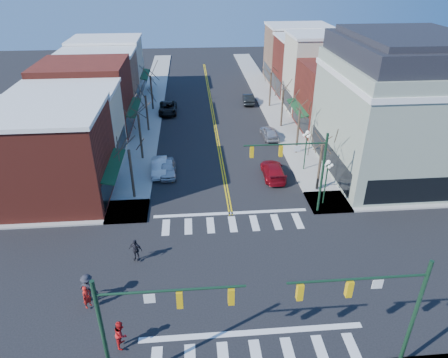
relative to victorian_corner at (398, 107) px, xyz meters
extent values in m
plane|color=black|center=(-16.50, -14.50, -6.66)|extent=(160.00, 160.00, 0.00)
cube|color=#9E9B93|center=(-25.25, 5.50, -6.58)|extent=(3.50, 70.00, 0.15)
cube|color=#9E9B93|center=(-7.75, 5.50, -6.58)|extent=(3.50, 70.00, 0.15)
cube|color=maroon|center=(-32.00, -2.75, -2.66)|extent=(10.00, 8.50, 8.00)
cube|color=#BDB69C|center=(-32.00, 5.00, -2.91)|extent=(10.00, 7.00, 7.50)
cube|color=maroon|center=(-32.00, 13.00, -2.41)|extent=(10.00, 9.00, 8.50)
cube|color=#9B7055|center=(-32.00, 21.25, -2.76)|extent=(10.00, 7.50, 7.80)
cube|color=#BDB69C|center=(-32.00, 29.00, -2.56)|extent=(10.00, 8.00, 8.20)
cube|color=maroon|center=(-1.00, 11.25, -2.66)|extent=(10.00, 8.50, 8.00)
cube|color=#BDB69C|center=(-1.00, 19.00, -1.66)|extent=(10.00, 7.00, 10.00)
cube|color=maroon|center=(-1.00, 26.50, -2.41)|extent=(10.00, 8.00, 8.50)
cube|color=#9B7055|center=(-1.00, 34.50, -2.16)|extent=(10.00, 8.00, 9.00)
cube|color=gray|center=(0.00, 0.00, -1.16)|extent=(12.00, 14.00, 11.00)
cube|color=white|center=(0.00, 0.00, 2.94)|extent=(12.25, 14.25, 0.50)
cube|color=black|center=(0.00, 0.00, 5.24)|extent=(11.40, 13.40, 1.80)
cube|color=black|center=(0.00, 0.00, 6.34)|extent=(9.80, 11.80, 0.60)
cylinder|color=#14331E|center=(-23.90, -21.90, -3.06)|extent=(0.20, 0.20, 7.20)
cylinder|color=#14331E|center=(-20.65, -21.90, -0.26)|extent=(6.50, 0.12, 0.12)
cube|color=gold|center=(-20.33, -21.90, -0.81)|extent=(0.28, 0.28, 0.90)
cube|color=gold|center=(-18.05, -21.90, -0.81)|extent=(0.28, 0.28, 0.90)
cylinder|color=#14331E|center=(-9.10, -21.90, -3.06)|extent=(0.20, 0.20, 7.20)
cylinder|color=#14331E|center=(-12.35, -21.90, -0.26)|extent=(6.50, 0.12, 0.12)
cube|color=gold|center=(-12.68, -21.90, -0.81)|extent=(0.28, 0.28, 0.90)
cube|color=gold|center=(-14.95, -21.90, -0.81)|extent=(0.28, 0.28, 0.90)
cylinder|color=#14331E|center=(-9.10, -7.10, -3.06)|extent=(0.20, 0.20, 7.20)
cylinder|color=#14331E|center=(-12.35, -7.10, -0.26)|extent=(6.50, 0.12, 0.12)
cube|color=gold|center=(-12.68, -7.10, -0.81)|extent=(0.28, 0.28, 0.90)
cube|color=gold|center=(-14.95, -7.10, -0.81)|extent=(0.28, 0.28, 0.90)
cylinder|color=#14331E|center=(-8.30, -6.00, -4.66)|extent=(0.12, 0.12, 4.00)
sphere|color=white|center=(-8.30, -6.00, -2.51)|extent=(0.36, 0.36, 0.36)
cylinder|color=#14331E|center=(-8.30, 0.50, -4.66)|extent=(0.12, 0.12, 4.00)
sphere|color=white|center=(-8.30, 0.50, -2.51)|extent=(0.36, 0.36, 0.36)
cylinder|color=#382B21|center=(-24.90, -3.50, -4.28)|extent=(0.24, 0.24, 4.76)
cylinder|color=#382B21|center=(-24.90, 4.50, -4.14)|extent=(0.24, 0.24, 5.04)
cylinder|color=#382B21|center=(-24.90, 12.50, -4.38)|extent=(0.24, 0.24, 4.55)
cylinder|color=#382B21|center=(-24.90, 20.50, -4.21)|extent=(0.24, 0.24, 4.90)
cylinder|color=#382B21|center=(-8.10, -3.50, -4.35)|extent=(0.24, 0.24, 4.62)
cylinder|color=#382B21|center=(-8.10, 4.50, -4.07)|extent=(0.24, 0.24, 5.18)
cylinder|color=#382B21|center=(-8.10, 12.50, -4.24)|extent=(0.24, 0.24, 4.83)
cylinder|color=#382B21|center=(-8.10, 20.50, -4.17)|extent=(0.24, 0.24, 4.97)
imported|color=silver|center=(-22.06, 0.74, -5.97)|extent=(1.79, 4.08, 1.37)
imported|color=silver|center=(-22.90, 1.12, -5.97)|extent=(1.57, 4.19, 1.37)
imported|color=black|center=(-22.73, 19.00, -5.94)|extent=(2.43, 5.21, 1.44)
imported|color=maroon|center=(-11.70, -0.66, -5.95)|extent=(2.11, 4.95, 1.42)
imported|color=#B9B8BE|center=(-10.28, 9.01, -5.95)|extent=(1.90, 4.24, 1.41)
imported|color=black|center=(-10.98, 22.24, -5.94)|extent=(1.82, 4.45, 1.44)
imported|color=red|center=(-26.27, -16.40, -5.72)|extent=(0.66, 0.68, 1.58)
imported|color=red|center=(-23.80, -19.41, -5.62)|extent=(0.72, 0.90, 1.77)
imported|color=black|center=(-23.80, -12.19, -5.66)|extent=(1.08, 0.70, 1.70)
imported|color=black|center=(-26.31, -15.79, -5.54)|extent=(1.43, 1.12, 1.94)
camera|label=1|loc=(-19.47, -34.76, 12.29)|focal=32.00mm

